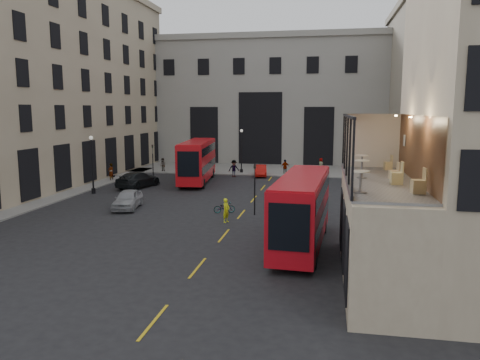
% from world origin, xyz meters
% --- Properties ---
extents(ground, '(140.00, 140.00, 0.00)m').
position_xyz_m(ground, '(0.00, 0.00, 0.00)').
color(ground, black).
rests_on(ground, ground).
extents(host_building_main, '(7.26, 11.40, 15.10)m').
position_xyz_m(host_building_main, '(9.95, 0.00, 7.79)').
color(host_building_main, tan).
rests_on(host_building_main, ground).
extents(host_frontage, '(3.00, 11.00, 4.50)m').
position_xyz_m(host_frontage, '(6.50, 0.00, 2.25)').
color(host_frontage, tan).
rests_on(host_frontage, ground).
extents(cafe_floor, '(3.00, 10.00, 0.10)m').
position_xyz_m(cafe_floor, '(6.50, 0.00, 4.55)').
color(cafe_floor, slate).
rests_on(cafe_floor, host_frontage).
extents(building_left, '(14.60, 50.60, 22.00)m').
position_xyz_m(building_left, '(-26.96, 20.00, 11.38)').
color(building_left, tan).
rests_on(building_left, ground).
extents(gateway, '(35.00, 10.60, 18.00)m').
position_xyz_m(gateway, '(-5.00, 47.99, 9.39)').
color(gateway, gray).
rests_on(gateway, ground).
extents(building_right, '(16.60, 18.60, 20.00)m').
position_xyz_m(building_right, '(20.00, 39.97, 10.39)').
color(building_right, gray).
rests_on(building_right, ground).
extents(pavement_far, '(40.00, 12.00, 0.12)m').
position_xyz_m(pavement_far, '(-6.00, 38.00, 0.06)').
color(pavement_far, slate).
rests_on(pavement_far, ground).
extents(pavement_left, '(8.00, 48.00, 0.12)m').
position_xyz_m(pavement_left, '(-22.00, 12.00, 0.06)').
color(pavement_left, slate).
rests_on(pavement_left, ground).
extents(traffic_light_near, '(0.16, 0.20, 3.80)m').
position_xyz_m(traffic_light_near, '(-1.00, 12.00, 2.42)').
color(traffic_light_near, black).
rests_on(traffic_light_near, ground).
extents(traffic_light_far, '(0.16, 0.20, 3.80)m').
position_xyz_m(traffic_light_far, '(-15.00, 28.00, 2.42)').
color(traffic_light_far, black).
rests_on(traffic_light_far, ground).
extents(street_lamp_a, '(0.36, 0.36, 5.33)m').
position_xyz_m(street_lamp_a, '(-17.00, 18.00, 2.39)').
color(street_lamp_a, black).
rests_on(street_lamp_a, ground).
extents(street_lamp_b, '(0.36, 0.36, 5.33)m').
position_xyz_m(street_lamp_b, '(-6.00, 34.00, 2.39)').
color(street_lamp_b, black).
rests_on(street_lamp_b, ground).
extents(bus_near, '(2.98, 10.35, 4.08)m').
position_xyz_m(bus_near, '(2.83, 4.55, 2.29)').
color(bus_near, '#B50C16').
rests_on(bus_near, ground).
extents(bus_far, '(3.79, 11.26, 4.40)m').
position_xyz_m(bus_far, '(-9.32, 26.19, 2.47)').
color(bus_far, red).
rests_on(bus_far, ground).
extents(car_a, '(2.45, 4.58, 1.48)m').
position_xyz_m(car_a, '(-11.15, 12.44, 0.74)').
color(car_a, '#94979C').
rests_on(car_a, ground).
extents(car_b, '(1.97, 4.12, 1.30)m').
position_xyz_m(car_b, '(-3.39, 31.94, 0.65)').
color(car_b, '#B10F0A').
rests_on(car_b, ground).
extents(car_c, '(3.41, 5.76, 1.57)m').
position_xyz_m(car_c, '(-14.28, 21.96, 0.78)').
color(car_c, black).
rests_on(car_c, ground).
extents(bicycle, '(1.68, 1.06, 0.84)m').
position_xyz_m(bicycle, '(-3.35, 12.28, 0.42)').
color(bicycle, gray).
rests_on(bicycle, ground).
extents(cyclist, '(0.61, 0.72, 1.68)m').
position_xyz_m(cyclist, '(-2.59, 9.43, 0.84)').
color(cyclist, '#E1EF19').
rests_on(cyclist, ground).
extents(pedestrian_a, '(1.04, 0.95, 1.75)m').
position_xyz_m(pedestrian_a, '(-15.62, 32.92, 0.87)').
color(pedestrian_a, gray).
rests_on(pedestrian_a, ground).
extents(pedestrian_b, '(1.45, 1.19, 1.96)m').
position_xyz_m(pedestrian_b, '(-6.26, 30.65, 0.98)').
color(pedestrian_b, gray).
rests_on(pedestrian_b, ground).
extents(pedestrian_c, '(1.14, 0.78, 1.79)m').
position_xyz_m(pedestrian_c, '(-0.68, 33.75, 0.90)').
color(pedestrian_c, gray).
rests_on(pedestrian_c, ground).
extents(pedestrian_d, '(0.70, 0.90, 1.64)m').
position_xyz_m(pedestrian_d, '(3.46, 37.75, 0.82)').
color(pedestrian_d, gray).
rests_on(pedestrian_d, ground).
extents(pedestrian_e, '(0.66, 0.81, 1.93)m').
position_xyz_m(pedestrian_e, '(-18.74, 25.24, 0.97)').
color(pedestrian_e, gray).
rests_on(pedestrian_e, ground).
extents(cafe_table_near, '(0.68, 0.68, 0.85)m').
position_xyz_m(cafe_table_near, '(5.40, -3.26, 5.16)').
color(cafe_table_near, white).
rests_on(cafe_table_near, cafe_floor).
extents(cafe_table_mid, '(0.66, 0.66, 0.83)m').
position_xyz_m(cafe_table_mid, '(5.73, 0.74, 5.15)').
color(cafe_table_mid, silver).
rests_on(cafe_table_mid, cafe_floor).
extents(cafe_table_far, '(0.67, 0.67, 0.84)m').
position_xyz_m(cafe_table_far, '(5.89, 3.07, 5.16)').
color(cafe_table_far, beige).
rests_on(cafe_table_far, cafe_floor).
extents(cafe_chair_a, '(0.52, 0.52, 0.98)m').
position_xyz_m(cafe_chair_a, '(7.57, -2.99, 4.90)').
color(cafe_chair_a, tan).
rests_on(cafe_chair_a, cafe_floor).
extents(cafe_chair_b, '(0.50, 0.50, 0.97)m').
position_xyz_m(cafe_chair_b, '(7.06, -0.90, 4.89)').
color(cafe_chair_b, tan).
rests_on(cafe_chair_b, cafe_floor).
extents(cafe_chair_c, '(0.46, 0.46, 0.80)m').
position_xyz_m(cafe_chair_c, '(7.15, 0.49, 4.84)').
color(cafe_chair_c, tan).
rests_on(cafe_chair_c, cafe_floor).
extents(cafe_chair_d, '(0.44, 0.44, 0.78)m').
position_xyz_m(cafe_chair_d, '(7.30, 3.97, 4.84)').
color(cafe_chair_d, tan).
rests_on(cafe_chair_d, cafe_floor).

